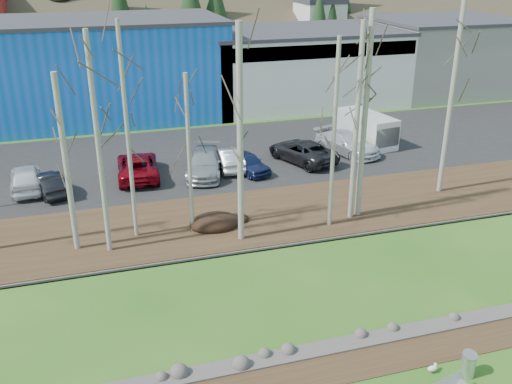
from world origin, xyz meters
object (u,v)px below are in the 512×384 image
object	(u,v)px
car_5	(229,158)
car_8	(349,143)
car_0	(26,178)
car_3	(204,163)
car_2	(138,166)
van_white	(368,129)
litter_bin	(468,365)
car_7	(346,143)
seagull	(433,368)
car_4	(247,162)
car_1	(49,183)
car_6	(302,151)

from	to	relation	value
car_5	car_8	world-z (taller)	car_8
car_0	car_3	distance (m)	10.79
car_2	car_5	bearing A→B (deg)	-177.36
car_0	van_white	world-z (taller)	van_white
car_8	litter_bin	bearing A→B (deg)	-125.06
car_7	car_3	bearing A→B (deg)	166.58
seagull	car_8	world-z (taller)	car_8
car_3	car_4	size ratio (longest dim) A/B	1.38
van_white	car_5	bearing A→B (deg)	-179.37
car_1	car_7	distance (m)	20.00
car_1	car_3	bearing A→B (deg)	165.69
litter_bin	car_0	distance (m)	26.53
car_0	car_4	world-z (taller)	car_0
car_1	car_8	world-z (taller)	car_8
car_2	van_white	bearing A→B (deg)	-169.90
car_8	van_white	xyz separation A→B (m)	(2.24, 1.52, 0.38)
car_3	car_5	distance (m)	1.89
car_3	van_white	world-z (taller)	van_white
van_white	car_0	bearing A→B (deg)	175.37
car_7	car_2	bearing A→B (deg)	161.87
car_8	van_white	world-z (taller)	van_white
car_0	car_7	size ratio (longest dim) A/B	0.89
car_7	van_white	bearing A→B (deg)	12.31
car_1	car_4	world-z (taller)	car_4
car_2	car_8	distance (m)	14.82
litter_bin	car_4	xyz separation A→B (m)	(-1.85, 20.65, 0.37)
seagull	car_8	size ratio (longest dim) A/B	0.08
seagull	car_7	xyz separation A→B (m)	(6.92, 21.75, 0.71)
litter_bin	car_2	world-z (taller)	car_2
car_5	car_3	bearing A→B (deg)	23.13
car_0	car_3	world-z (taller)	car_0
car_8	seagull	bearing A→B (deg)	-127.87
car_6	van_white	distance (m)	6.42
seagull	car_7	size ratio (longest dim) A/B	0.08
litter_bin	car_1	xyz separation A→B (m)	(-14.05, 20.59, 0.36)
litter_bin	car_6	xyz separation A→B (m)	(2.30, 21.54, 0.46)
car_0	seagull	bearing A→B (deg)	119.80
car_0	car_4	distance (m)	13.56
car_1	car_8	xyz separation A→B (m)	(20.12, 1.63, 0.10)
seagull	car_0	distance (m)	25.56
car_7	car_8	distance (m)	0.19
car_1	van_white	xyz separation A→B (m)	(22.36, 3.15, 0.48)
car_0	car_6	xyz separation A→B (m)	(17.67, -0.07, -0.03)
car_1	seagull	bearing A→B (deg)	105.76
car_1	car_8	bearing A→B (deg)	167.51
car_0	litter_bin	bearing A→B (deg)	121.08
car_2	car_8	world-z (taller)	car_2
litter_bin	car_1	distance (m)	24.93
car_1	car_5	size ratio (longest dim) A/B	0.94
car_3	seagull	bearing A→B (deg)	-64.48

